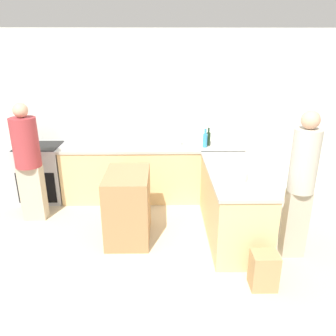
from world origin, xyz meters
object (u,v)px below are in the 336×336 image
at_px(wine_bottle_dark, 208,138).
at_px(paper_bag, 264,270).
at_px(person_at_peninsula, 301,181).
at_px(range_oven, 42,173).
at_px(dish_soap_bottle, 205,140).
at_px(island_table, 128,206).
at_px(mixing_bowl, 233,175).
at_px(vinegar_bottle_clear, 180,140).
at_px(person_by_range, 28,159).

bearing_deg(wine_bottle_dark, paper_bag, -82.00).
relative_size(person_at_peninsula, paper_bag, 4.35).
height_order(range_oven, dish_soap_bottle, dish_soap_bottle).
height_order(island_table, wine_bottle_dark, wine_bottle_dark).
xyz_separation_m(mixing_bowl, wine_bottle_dark, (-0.10, 1.47, 0.06)).
relative_size(vinegar_bottle_clear, person_by_range, 0.13).
height_order(dish_soap_bottle, person_at_peninsula, person_at_peninsula).
height_order(person_at_peninsula, paper_bag, person_at_peninsula).
distance_m(range_oven, vinegar_bottle_clear, 2.35).
distance_m(vinegar_bottle_clear, dish_soap_bottle, 0.40).
bearing_deg(dish_soap_bottle, person_by_range, -166.39).
relative_size(person_by_range, paper_bag, 4.20).
xyz_separation_m(island_table, paper_bag, (1.52, -1.03, -0.25)).
bearing_deg(wine_bottle_dark, mixing_bowl, -86.02).
xyz_separation_m(island_table, wine_bottle_dark, (1.20, 1.25, 0.57)).
distance_m(mixing_bowl, dish_soap_bottle, 1.38).
xyz_separation_m(wine_bottle_dark, dish_soap_bottle, (-0.06, -0.10, 0.00)).
xyz_separation_m(mixing_bowl, person_by_range, (-2.75, 0.75, -0.03)).
bearing_deg(island_table, wine_bottle_dark, 46.16).
bearing_deg(paper_bag, mixing_bowl, 105.06).
relative_size(wine_bottle_dark, vinegar_bottle_clear, 1.26).
bearing_deg(island_table, mixing_bowl, -9.55).
height_order(island_table, person_at_peninsula, person_at_peninsula).
xyz_separation_m(island_table, dish_soap_bottle, (1.14, 1.15, 0.58)).
xyz_separation_m(vinegar_bottle_clear, person_by_range, (-2.19, -0.70, -0.07)).
bearing_deg(range_oven, wine_bottle_dark, 0.40).
xyz_separation_m(island_table, person_by_range, (-1.44, 0.53, 0.48)).
xyz_separation_m(mixing_bowl, dish_soap_bottle, (-0.17, 1.37, 0.07)).
bearing_deg(range_oven, paper_bag, -36.39).
xyz_separation_m(island_table, mixing_bowl, (1.30, -0.22, 0.51)).
bearing_deg(mixing_bowl, person_by_range, 164.79).
height_order(island_table, mixing_bowl, mixing_bowl).
bearing_deg(paper_bag, island_table, 145.84).
relative_size(mixing_bowl, person_by_range, 0.21).
xyz_separation_m(range_oven, person_by_range, (0.10, -0.70, 0.47)).
bearing_deg(wine_bottle_dark, island_table, -133.84).
distance_m(wine_bottle_dark, person_by_range, 2.74).
relative_size(island_table, dish_soap_bottle, 3.05).
relative_size(range_oven, island_table, 1.02).
xyz_separation_m(wine_bottle_dark, person_by_range, (-2.64, -0.72, -0.10)).
distance_m(island_table, wine_bottle_dark, 1.82).
bearing_deg(vinegar_bottle_clear, dish_soap_bottle, -11.27).
bearing_deg(range_oven, mixing_bowl, -26.95).
xyz_separation_m(mixing_bowl, person_at_peninsula, (0.74, -0.23, 0.02)).
relative_size(vinegar_bottle_clear, person_at_peninsula, 0.13).
relative_size(vinegar_bottle_clear, dish_soap_bottle, 0.77).
distance_m(range_oven, wine_bottle_dark, 2.81).
relative_size(range_oven, person_at_peninsula, 0.52).
bearing_deg(person_at_peninsula, paper_bag, -131.97).
distance_m(island_table, person_by_range, 1.61).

